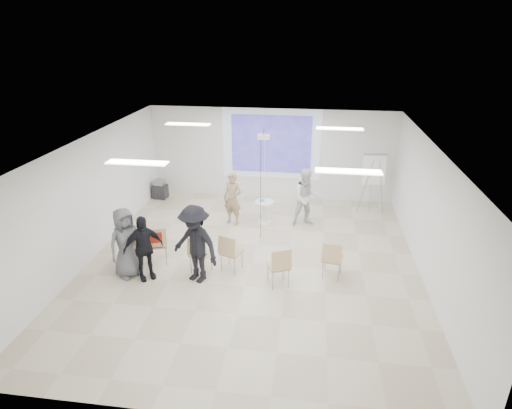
# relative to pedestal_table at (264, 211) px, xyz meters

# --- Properties ---
(floor) EXTENTS (8.00, 9.00, 0.10)m
(floor) POSITION_rel_pedestal_table_xyz_m (-0.03, -2.41, -0.44)
(floor) COLOR beige
(floor) RESTS_ON ground
(ceiling) EXTENTS (8.00, 9.00, 0.10)m
(ceiling) POSITION_rel_pedestal_table_xyz_m (-0.03, -2.41, 2.66)
(ceiling) COLOR white
(ceiling) RESTS_ON wall_back
(wall_back) EXTENTS (8.00, 0.10, 3.00)m
(wall_back) POSITION_rel_pedestal_table_xyz_m (-0.03, 2.14, 1.11)
(wall_back) COLOR silver
(wall_back) RESTS_ON floor
(wall_left) EXTENTS (0.10, 9.00, 3.00)m
(wall_left) POSITION_rel_pedestal_table_xyz_m (-4.08, -2.41, 1.11)
(wall_left) COLOR silver
(wall_left) RESTS_ON floor
(wall_right) EXTENTS (0.10, 9.00, 3.00)m
(wall_right) POSITION_rel_pedestal_table_xyz_m (4.02, -2.41, 1.11)
(wall_right) COLOR silver
(wall_right) RESTS_ON floor
(projection_halo) EXTENTS (3.20, 0.01, 2.30)m
(projection_halo) POSITION_rel_pedestal_table_xyz_m (-0.03, 2.08, 1.46)
(projection_halo) COLOR silver
(projection_halo) RESTS_ON wall_back
(projection_image) EXTENTS (2.60, 0.01, 1.90)m
(projection_image) POSITION_rel_pedestal_table_xyz_m (-0.03, 2.06, 1.46)
(projection_image) COLOR #372E9F
(projection_image) RESTS_ON wall_back
(pedestal_table) EXTENTS (0.59, 0.59, 0.70)m
(pedestal_table) POSITION_rel_pedestal_table_xyz_m (0.00, 0.00, 0.00)
(pedestal_table) COLOR white
(pedestal_table) RESTS_ON floor
(player_left) EXTENTS (0.75, 0.62, 1.76)m
(player_left) POSITION_rel_pedestal_table_xyz_m (-0.91, -0.15, 0.50)
(player_left) COLOR #9D8160
(player_left) RESTS_ON floor
(player_right) EXTENTS (1.07, 0.95, 1.88)m
(player_right) POSITION_rel_pedestal_table_xyz_m (1.21, 0.06, 0.55)
(player_right) COLOR silver
(player_right) RESTS_ON floor
(controller_left) EXTENTS (0.08, 0.13, 0.04)m
(controller_left) POSITION_rel_pedestal_table_xyz_m (-0.73, 0.10, 0.78)
(controller_left) COLOR silver
(controller_left) RESTS_ON player_left
(controller_right) EXTENTS (0.08, 0.13, 0.04)m
(controller_right) POSITION_rel_pedestal_table_xyz_m (1.03, 0.31, 0.88)
(controller_right) COLOR white
(controller_right) RESTS_ON player_right
(chair_far_left) EXTENTS (0.53, 0.56, 0.97)m
(chair_far_left) POSITION_rel_pedestal_table_xyz_m (-2.86, -2.73, 0.18)
(chair_far_left) COLOR tan
(chair_far_left) RESTS_ON floor
(chair_left_mid) EXTENTS (0.61, 0.63, 0.99)m
(chair_left_mid) POSITION_rel_pedestal_table_xyz_m (-2.29, -2.71, 0.20)
(chair_left_mid) COLOR tan
(chair_left_mid) RESTS_ON floor
(chair_left_inner) EXTENTS (0.56, 0.58, 0.93)m
(chair_left_inner) POSITION_rel_pedestal_table_xyz_m (-1.18, -3.00, 0.16)
(chair_left_inner) COLOR tan
(chair_left_inner) RESTS_ON floor
(chair_center) EXTENTS (0.58, 0.60, 0.95)m
(chair_center) POSITION_rel_pedestal_table_xyz_m (-0.49, -2.81, 0.18)
(chair_center) COLOR tan
(chair_center) RESTS_ON floor
(chair_right_inner) EXTENTS (0.60, 0.62, 0.96)m
(chair_right_inner) POSITION_rel_pedestal_table_xyz_m (0.72, -3.30, 0.18)
(chair_right_inner) COLOR tan
(chair_right_inner) RESTS_ON floor
(chair_right_far) EXTENTS (0.52, 0.54, 0.94)m
(chair_right_far) POSITION_rel_pedestal_table_xyz_m (1.87, -2.80, 0.17)
(chair_right_far) COLOR tan
(chair_right_far) RESTS_ON floor
(red_jacket) EXTENTS (0.42, 0.23, 0.39)m
(red_jacket) POSITION_rel_pedestal_table_xyz_m (-2.32, -2.85, 0.33)
(red_jacket) COLOR #A52714
(red_jacket) RESTS_ON chair_left_mid
(laptop) EXTENTS (0.40, 0.35, 0.03)m
(laptop) POSITION_rel_pedestal_table_xyz_m (-1.15, -2.91, 0.11)
(laptop) COLOR black
(laptop) RESTS_ON chair_left_inner
(audience_left) EXTENTS (1.20, 1.14, 1.79)m
(audience_left) POSITION_rel_pedestal_table_xyz_m (-2.36, -3.35, 0.51)
(audience_left) COLOR black
(audience_left) RESTS_ON floor
(audience_mid) EXTENTS (1.54, 1.25, 2.09)m
(audience_mid) POSITION_rel_pedestal_table_xyz_m (-1.17, -3.28, 0.66)
(audience_mid) COLOR black
(audience_mid) RESTS_ON floor
(audience_outer) EXTENTS (1.05, 1.10, 1.89)m
(audience_outer) POSITION_rel_pedestal_table_xyz_m (-2.79, -3.28, 0.56)
(audience_outer) COLOR slate
(audience_outer) RESTS_ON floor
(flipchart_easel) EXTENTS (0.82, 0.62, 1.90)m
(flipchart_easel) POSITION_rel_pedestal_table_xyz_m (3.18, 1.21, 1.01)
(flipchart_easel) COLOR gray
(flipchart_easel) RESTS_ON floor
(av_cart) EXTENTS (0.48, 0.40, 0.67)m
(av_cart) POSITION_rel_pedestal_table_xyz_m (-3.71, 1.47, -0.08)
(av_cart) COLOR black
(av_cart) RESTS_ON floor
(ceiling_projector) EXTENTS (0.30, 0.25, 3.00)m
(ceiling_projector) POSITION_rel_pedestal_table_xyz_m (0.07, -0.92, 2.30)
(ceiling_projector) COLOR white
(ceiling_projector) RESTS_ON ceiling
(fluor_panel_nw) EXTENTS (1.20, 0.30, 0.02)m
(fluor_panel_nw) POSITION_rel_pedestal_table_xyz_m (-2.03, -0.41, 2.58)
(fluor_panel_nw) COLOR white
(fluor_panel_nw) RESTS_ON ceiling
(fluor_panel_ne) EXTENTS (1.20, 0.30, 0.02)m
(fluor_panel_ne) POSITION_rel_pedestal_table_xyz_m (1.97, -0.41, 2.58)
(fluor_panel_ne) COLOR white
(fluor_panel_ne) RESTS_ON ceiling
(fluor_panel_sw) EXTENTS (1.20, 0.30, 0.02)m
(fluor_panel_sw) POSITION_rel_pedestal_table_xyz_m (-2.03, -3.91, 2.58)
(fluor_panel_sw) COLOR white
(fluor_panel_sw) RESTS_ON ceiling
(fluor_panel_se) EXTENTS (1.20, 0.30, 0.02)m
(fluor_panel_se) POSITION_rel_pedestal_table_xyz_m (1.97, -3.91, 2.58)
(fluor_panel_se) COLOR white
(fluor_panel_se) RESTS_ON ceiling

